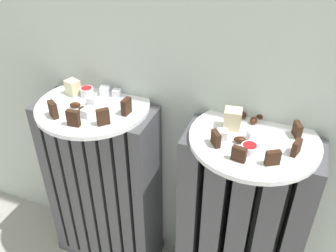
{
  "coord_description": "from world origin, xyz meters",
  "views": [
    {
      "loc": [
        0.28,
        -0.45,
        1.11
      ],
      "look_at": [
        0.0,
        0.28,
        0.58
      ],
      "focal_mm": 39.05,
      "sensor_mm": 36.0,
      "label": 1
    }
  ],
  "objects_px": {
    "jam_bowl_left": "(87,91)",
    "jam_bowl_right": "(249,148)",
    "plate_left": "(93,106)",
    "fork": "(104,110)",
    "plate_right": "(254,139)",
    "radiator_left": "(104,188)",
    "radiator_right": "(240,226)"
  },
  "relations": [
    {
      "from": "jam_bowl_left",
      "to": "jam_bowl_right",
      "type": "xyz_separation_m",
      "value": [
        0.47,
        -0.09,
        -0.0
      ]
    },
    {
      "from": "fork",
      "to": "jam_bowl_left",
      "type": "bearing_deg",
      "value": 147.51
    },
    {
      "from": "fork",
      "to": "jam_bowl_right",
      "type": "bearing_deg",
      "value": -6.13
    },
    {
      "from": "jam_bowl_left",
      "to": "plate_left",
      "type": "bearing_deg",
      "value": -41.99
    },
    {
      "from": "jam_bowl_right",
      "to": "fork",
      "type": "distance_m",
      "value": 0.39
    },
    {
      "from": "radiator_right",
      "to": "jam_bowl_left",
      "type": "relative_size",
      "value": 16.32
    },
    {
      "from": "radiator_left",
      "to": "jam_bowl_left",
      "type": "xyz_separation_m",
      "value": [
        -0.04,
        0.03,
        0.33
      ]
    },
    {
      "from": "jam_bowl_left",
      "to": "fork",
      "type": "height_order",
      "value": "jam_bowl_left"
    },
    {
      "from": "plate_left",
      "to": "plate_right",
      "type": "distance_m",
      "value": 0.44
    },
    {
      "from": "radiator_right",
      "to": "fork",
      "type": "relative_size",
      "value": 6.13
    },
    {
      "from": "radiator_left",
      "to": "plate_left",
      "type": "xyz_separation_m",
      "value": [
        0.0,
        0.0,
        0.31
      ]
    },
    {
      "from": "plate_right",
      "to": "jam_bowl_right",
      "type": "height_order",
      "value": "jam_bowl_right"
    },
    {
      "from": "plate_right",
      "to": "jam_bowl_right",
      "type": "bearing_deg",
      "value": -91.8
    },
    {
      "from": "radiator_right",
      "to": "plate_right",
      "type": "bearing_deg",
      "value": -116.57
    },
    {
      "from": "radiator_left",
      "to": "plate_right",
      "type": "relative_size",
      "value": 1.91
    },
    {
      "from": "radiator_left",
      "to": "jam_bowl_right",
      "type": "xyz_separation_m",
      "value": [
        0.43,
        -0.06,
        0.32
      ]
    },
    {
      "from": "radiator_right",
      "to": "fork",
      "type": "distance_m",
      "value": 0.5
    },
    {
      "from": "radiator_right",
      "to": "plate_right",
      "type": "relative_size",
      "value": 1.91
    },
    {
      "from": "jam_bowl_left",
      "to": "plate_right",
      "type": "bearing_deg",
      "value": -4.01
    },
    {
      "from": "radiator_left",
      "to": "plate_left",
      "type": "relative_size",
      "value": 1.91
    },
    {
      "from": "plate_left",
      "to": "jam_bowl_left",
      "type": "bearing_deg",
      "value": 138.01
    },
    {
      "from": "plate_left",
      "to": "jam_bowl_right",
      "type": "bearing_deg",
      "value": -7.97
    },
    {
      "from": "fork",
      "to": "plate_left",
      "type": "bearing_deg",
      "value": 157.13
    },
    {
      "from": "plate_right",
      "to": "jam_bowl_left",
      "type": "relative_size",
      "value": 8.55
    },
    {
      "from": "plate_left",
      "to": "jam_bowl_left",
      "type": "xyz_separation_m",
      "value": [
        -0.04,
        0.03,
        0.02
      ]
    },
    {
      "from": "plate_left",
      "to": "jam_bowl_right",
      "type": "xyz_separation_m",
      "value": [
        0.43,
        -0.06,
        0.02
      ]
    },
    {
      "from": "radiator_left",
      "to": "fork",
      "type": "relative_size",
      "value": 6.13
    },
    {
      "from": "jam_bowl_left",
      "to": "jam_bowl_right",
      "type": "height_order",
      "value": "jam_bowl_left"
    },
    {
      "from": "radiator_left",
      "to": "radiator_right",
      "type": "height_order",
      "value": "same"
    },
    {
      "from": "plate_right",
      "to": "fork",
      "type": "height_order",
      "value": "fork"
    },
    {
      "from": "plate_right",
      "to": "jam_bowl_left",
      "type": "height_order",
      "value": "jam_bowl_left"
    },
    {
      "from": "jam_bowl_right",
      "to": "fork",
      "type": "height_order",
      "value": "jam_bowl_right"
    }
  ]
}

